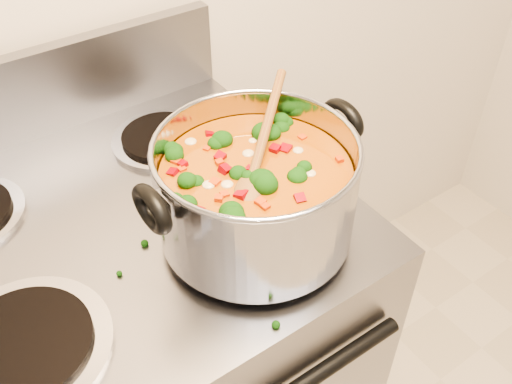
{
  "coord_description": "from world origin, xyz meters",
  "views": [
    {
      "loc": [
        -0.21,
        0.52,
        1.54
      ],
      "look_at": [
        0.13,
        1.01,
        1.01
      ],
      "focal_mm": 40.0,
      "sensor_mm": 36.0,
      "label": 1
    }
  ],
  "objects": [
    {
      "name": "electric_range",
      "position": [
        -0.04,
        1.16,
        0.47
      ],
      "size": [
        0.73,
        0.66,
        1.08
      ],
      "color": "gray",
      "rests_on": "ground"
    },
    {
      "name": "stockpot",
      "position": [
        0.13,
        1.01,
        1.01
      ],
      "size": [
        0.34,
        0.28,
        0.17
      ],
      "rotation": [
        0.0,
        0.0,
        0.04
      ],
      "color": "#AAAAB2",
      "rests_on": "electric_range"
    },
    {
      "name": "wooden_spoon",
      "position": [
        0.14,
        1.02,
        1.06
      ],
      "size": [
        0.2,
        0.19,
        0.08
      ],
      "rotation": [
        0.0,
        0.0,
        0.73
      ],
      "color": "brown",
      "rests_on": "stockpot"
    },
    {
      "name": "cooktop_crumbs",
      "position": [
        0.1,
        1.02,
        0.92
      ],
      "size": [
        0.37,
        0.36,
        0.01
      ],
      "color": "black",
      "rests_on": "electric_range"
    }
  ]
}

